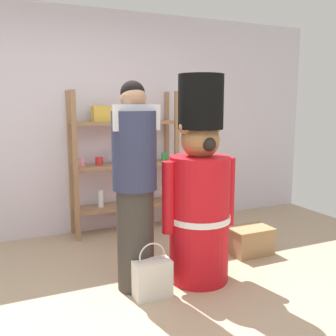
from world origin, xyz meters
name	(u,v)px	position (x,y,z in m)	size (l,w,h in m)	color
ground_plane	(150,320)	(0.00, 0.00, 0.00)	(6.40, 6.40, 0.00)	tan
back_wall	(80,123)	(0.00, 2.20, 1.30)	(6.40, 0.12, 2.60)	silver
merchandise_shelf	(124,160)	(0.45, 1.98, 0.86)	(1.27, 0.35, 1.67)	#93704C
teddy_bear_guard	(200,194)	(0.63, 0.43, 0.76)	(0.69, 0.53, 1.75)	red
person_shopper	(135,185)	(0.07, 0.51, 0.87)	(0.37, 0.36, 1.70)	#38332D
shopping_bag	(152,278)	(0.14, 0.30, 0.16)	(0.30, 0.16, 0.45)	silver
display_crate	(250,241)	(1.39, 0.73, 0.14)	(0.43, 0.29, 0.28)	#9E7A51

